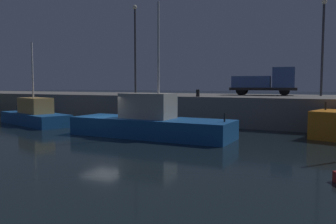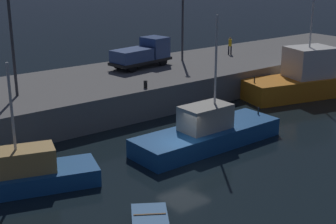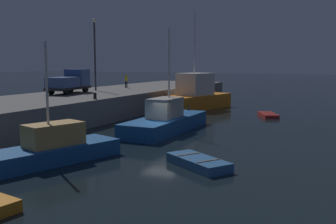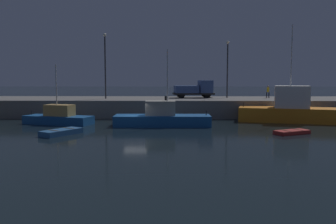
{
  "view_description": "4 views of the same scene",
  "coord_description": "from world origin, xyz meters",
  "px_view_note": "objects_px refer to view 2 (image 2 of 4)",
  "views": [
    {
      "loc": [
        13.49,
        -17.17,
        3.22
      ],
      "look_at": [
        2.02,
        4.89,
        1.25
      ],
      "focal_mm": 36.41,
      "sensor_mm": 36.0,
      "label": 1
    },
    {
      "loc": [
        -16.93,
        -20.37,
        11.34
      ],
      "look_at": [
        2.3,
        4.51,
        1.47
      ],
      "focal_mm": 51.94,
      "sensor_mm": 36.0,
      "label": 2
    },
    {
      "loc": [
        -25.53,
        -12.99,
        5.58
      ],
      "look_at": [
        3.81,
        1.37,
        1.43
      ],
      "focal_mm": 42.5,
      "sensor_mm": 36.0,
      "label": 3
    },
    {
      "loc": [
        4.02,
        -38.77,
        5.32
      ],
      "look_at": [
        3.4,
        1.9,
        1.42
      ],
      "focal_mm": 39.62,
      "sensor_mm": 36.0,
      "label": 4
    }
  ],
  "objects_px": {
    "fishing_boat_orange": "(207,133)",
    "lamp_post_east": "(183,10)",
    "lamp_post_west": "(10,22)",
    "bollard_central": "(145,84)",
    "dockworker": "(230,45)",
    "fishing_boat_blue": "(306,79)",
    "utility_truck": "(143,53)",
    "fishing_boat_white": "(22,175)"
  },
  "relations": [
    {
      "from": "lamp_post_east",
      "to": "utility_truck",
      "type": "relative_size",
      "value": 1.34
    },
    {
      "from": "fishing_boat_white",
      "to": "lamp_post_west",
      "type": "height_order",
      "value": "lamp_post_west"
    },
    {
      "from": "utility_truck",
      "to": "bollard_central",
      "type": "bearing_deg",
      "value": -123.49
    },
    {
      "from": "fishing_boat_blue",
      "to": "lamp_post_east",
      "type": "bearing_deg",
      "value": 121.14
    },
    {
      "from": "fishing_boat_white",
      "to": "dockworker",
      "type": "xyz_separation_m",
      "value": [
        26.27,
        11.58,
        2.52
      ]
    },
    {
      "from": "lamp_post_east",
      "to": "fishing_boat_white",
      "type": "bearing_deg",
      "value": -149.5
    },
    {
      "from": "fishing_boat_blue",
      "to": "dockworker",
      "type": "bearing_deg",
      "value": 91.06
    },
    {
      "from": "fishing_boat_blue",
      "to": "fishing_boat_white",
      "type": "xyz_separation_m",
      "value": [
        -26.44,
        -2.41,
        -0.72
      ]
    },
    {
      "from": "bollard_central",
      "to": "fishing_boat_blue",
      "type": "bearing_deg",
      "value": -13.21
    },
    {
      "from": "lamp_post_west",
      "to": "dockworker",
      "type": "bearing_deg",
      "value": 5.15
    },
    {
      "from": "bollard_central",
      "to": "fishing_boat_white",
      "type": "bearing_deg",
      "value": -153.93
    },
    {
      "from": "lamp_post_west",
      "to": "utility_truck",
      "type": "distance_m",
      "value": 13.24
    },
    {
      "from": "fishing_boat_white",
      "to": "fishing_boat_orange",
      "type": "xyz_separation_m",
      "value": [
        11.65,
        -1.28,
        0.09
      ]
    },
    {
      "from": "lamp_post_east",
      "to": "dockworker",
      "type": "distance_m",
      "value": 6.82
    },
    {
      "from": "dockworker",
      "to": "bollard_central",
      "type": "distance_m",
      "value": 15.49
    },
    {
      "from": "lamp_post_west",
      "to": "lamp_post_east",
      "type": "bearing_deg",
      "value": 8.68
    },
    {
      "from": "lamp_post_east",
      "to": "bollard_central",
      "type": "distance_m",
      "value": 11.59
    },
    {
      "from": "fishing_boat_white",
      "to": "fishing_boat_orange",
      "type": "height_order",
      "value": "fishing_boat_orange"
    },
    {
      "from": "fishing_boat_orange",
      "to": "dockworker",
      "type": "relative_size",
      "value": 5.97
    },
    {
      "from": "lamp_post_west",
      "to": "dockworker",
      "type": "distance_m",
      "value": 23.15
    },
    {
      "from": "fishing_boat_blue",
      "to": "fishing_boat_orange",
      "type": "distance_m",
      "value": 15.26
    },
    {
      "from": "fishing_boat_blue",
      "to": "lamp_post_east",
      "type": "xyz_separation_m",
      "value": [
        -5.87,
        9.71,
        5.52
      ]
    },
    {
      "from": "fishing_boat_blue",
      "to": "fishing_boat_white",
      "type": "bearing_deg",
      "value": -174.79
    },
    {
      "from": "fishing_boat_blue",
      "to": "dockworker",
      "type": "distance_m",
      "value": 9.34
    },
    {
      "from": "fishing_boat_orange",
      "to": "fishing_boat_white",
      "type": "bearing_deg",
      "value": 173.72
    },
    {
      "from": "fishing_boat_blue",
      "to": "bollard_central",
      "type": "relative_size",
      "value": 20.71
    },
    {
      "from": "fishing_boat_blue",
      "to": "fishing_boat_white",
      "type": "height_order",
      "value": "fishing_boat_blue"
    },
    {
      "from": "dockworker",
      "to": "fishing_boat_white",
      "type": "bearing_deg",
      "value": -156.22
    },
    {
      "from": "lamp_post_west",
      "to": "fishing_boat_white",
      "type": "bearing_deg",
      "value": -110.62
    },
    {
      "from": "fishing_boat_blue",
      "to": "fishing_boat_orange",
      "type": "height_order",
      "value": "fishing_boat_blue"
    },
    {
      "from": "utility_truck",
      "to": "bollard_central",
      "type": "distance_m",
      "value": 7.47
    },
    {
      "from": "lamp_post_west",
      "to": "bollard_central",
      "type": "height_order",
      "value": "lamp_post_west"
    },
    {
      "from": "fishing_boat_orange",
      "to": "dockworker",
      "type": "height_order",
      "value": "fishing_boat_orange"
    },
    {
      "from": "dockworker",
      "to": "utility_truck",
      "type": "bearing_deg",
      "value": 177.59
    },
    {
      "from": "dockworker",
      "to": "fishing_boat_blue",
      "type": "bearing_deg",
      "value": -88.94
    },
    {
      "from": "dockworker",
      "to": "bollard_central",
      "type": "xyz_separation_m",
      "value": [
        -14.37,
        -5.75,
        -0.71
      ]
    },
    {
      "from": "lamp_post_east",
      "to": "dockworker",
      "type": "relative_size",
      "value": 4.65
    },
    {
      "from": "fishing_boat_white",
      "to": "utility_truck",
      "type": "bearing_deg",
      "value": 36.89
    },
    {
      "from": "fishing_boat_orange",
      "to": "lamp_post_east",
      "type": "height_order",
      "value": "lamp_post_east"
    },
    {
      "from": "utility_truck",
      "to": "fishing_boat_white",
      "type": "bearing_deg",
      "value": -143.11
    },
    {
      "from": "fishing_boat_blue",
      "to": "utility_truck",
      "type": "bearing_deg",
      "value": 137.43
    },
    {
      "from": "lamp_post_east",
      "to": "dockworker",
      "type": "height_order",
      "value": "lamp_post_east"
    }
  ]
}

